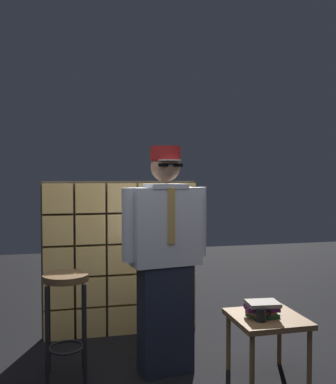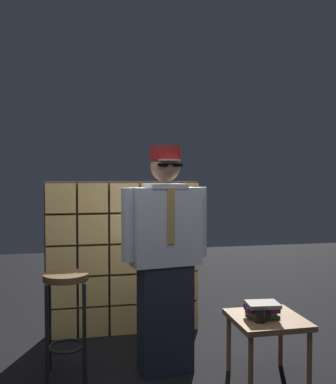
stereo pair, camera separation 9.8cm
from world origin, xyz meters
TOP-DOWN VIEW (x-y plane):
  - glass_block_wall at (0.00, 1.38)m, footprint 1.50×0.10m
  - standing_person at (0.23, 0.49)m, footprint 0.70×0.34m
  - bar_stool at (-0.52, 0.55)m, footprint 0.34×0.34m
  - side_table at (0.94, 0.19)m, footprint 0.52×0.52m
  - book_stack at (0.89, 0.18)m, footprint 0.26×0.21m
  - coffee_mug at (0.84, 0.10)m, footprint 0.13×0.08m

SIDE VIEW (x-z plane):
  - side_table at x=0.94m, z-range 0.18..0.66m
  - coffee_mug at x=0.84m, z-range 0.48..0.58m
  - book_stack at x=0.89m, z-range 0.49..0.60m
  - bar_stool at x=-0.52m, z-range 0.19..0.99m
  - glass_block_wall at x=0.00m, z-range -0.02..1.48m
  - standing_person at x=0.23m, z-range 0.04..1.79m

